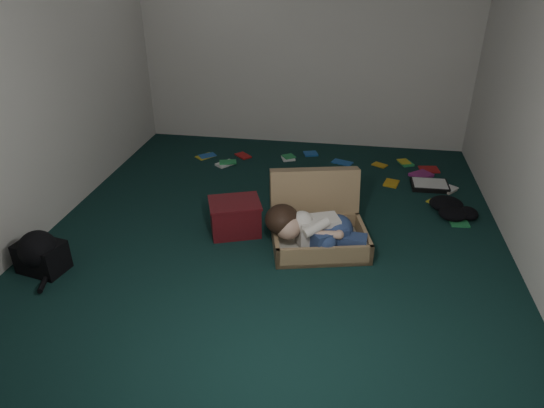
# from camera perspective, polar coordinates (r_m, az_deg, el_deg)

# --- Properties ---
(floor) EXTENTS (4.50, 4.50, 0.00)m
(floor) POSITION_cam_1_polar(r_m,az_deg,el_deg) (4.36, 0.32, -3.14)
(floor) COLOR black
(floor) RESTS_ON ground
(wall_back) EXTENTS (4.50, 0.00, 4.50)m
(wall_back) POSITION_cam_1_polar(r_m,az_deg,el_deg) (6.04, 3.90, 18.88)
(wall_back) COLOR silver
(wall_back) RESTS_ON ground
(wall_front) EXTENTS (4.50, 0.00, 4.50)m
(wall_front) POSITION_cam_1_polar(r_m,az_deg,el_deg) (1.82, -10.80, -4.37)
(wall_front) COLOR silver
(wall_front) RESTS_ON ground
(wall_left) EXTENTS (0.00, 4.50, 4.50)m
(wall_left) POSITION_cam_1_polar(r_m,az_deg,el_deg) (4.60, -25.83, 13.33)
(wall_left) COLOR silver
(wall_left) RESTS_ON ground
(suitcase) EXTENTS (0.93, 0.92, 0.57)m
(suitcase) POSITION_cam_1_polar(r_m,az_deg,el_deg) (4.17, 5.34, -2.07)
(suitcase) COLOR #967852
(suitcase) RESTS_ON floor
(person) EXTENTS (0.87, 0.43, 0.35)m
(person) POSITION_cam_1_polar(r_m,az_deg,el_deg) (3.98, 5.02, -2.95)
(person) COLOR silver
(person) RESTS_ON suitcase
(maroon_bin) EXTENTS (0.53, 0.48, 0.30)m
(maroon_bin) POSITION_cam_1_polar(r_m,az_deg,el_deg) (4.28, -4.37, -1.51)
(maroon_bin) COLOR #581117
(maroon_bin) RESTS_ON floor
(backpack) EXTENTS (0.50, 0.43, 0.27)m
(backpack) POSITION_cam_1_polar(r_m,az_deg,el_deg) (4.19, -25.50, -5.51)
(backpack) COLOR black
(backpack) RESTS_ON floor
(clothing_pile) EXTENTS (0.47, 0.43, 0.13)m
(clothing_pile) POSITION_cam_1_polar(r_m,az_deg,el_deg) (4.92, 21.39, -0.51)
(clothing_pile) COLOR black
(clothing_pile) RESTS_ON floor
(paper_tray) EXTENTS (0.39, 0.29, 0.05)m
(paper_tray) POSITION_cam_1_polar(r_m,az_deg,el_deg) (5.39, 18.06, 2.13)
(paper_tray) COLOR black
(paper_tray) RESTS_ON floor
(book_scatter) EXTENTS (2.95, 1.67, 0.02)m
(book_scatter) POSITION_cam_1_polar(r_m,az_deg,el_deg) (5.55, 9.32, 3.79)
(book_scatter) COLOR gold
(book_scatter) RESTS_ON floor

